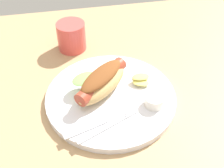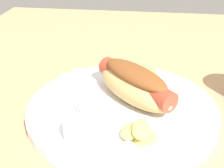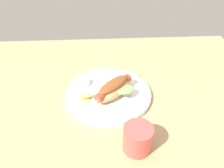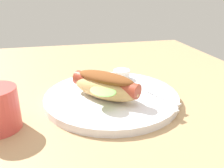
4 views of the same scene
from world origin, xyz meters
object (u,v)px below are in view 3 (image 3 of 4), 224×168
(hot_dog, at_px, (115,88))
(chips_pile, at_px, (85,97))
(plate, at_px, (108,93))
(fork, at_px, (114,76))
(sauce_ramekin, at_px, (83,82))
(knife, at_px, (119,78))
(drinking_cup, at_px, (138,138))

(hot_dog, height_order, chips_pile, hot_dog)
(plate, bearing_deg, fork, -106.93)
(plate, height_order, fork, fork)
(plate, distance_m, sauce_ramekin, 0.10)
(hot_dog, relative_size, knife, 1.08)
(sauce_ramekin, distance_m, drinking_cup, 0.31)
(fork, distance_m, drinking_cup, 0.32)
(fork, bearing_deg, hot_dog, 62.15)
(knife, distance_m, drinking_cup, 0.31)
(plate, relative_size, hot_dog, 1.91)
(plate, bearing_deg, sauce_ramekin, -27.05)
(hot_dog, bearing_deg, chips_pile, -36.32)
(chips_pile, distance_m, drinking_cup, 0.24)
(drinking_cup, bearing_deg, fork, -82.65)
(fork, bearing_deg, chips_pile, 24.77)
(hot_dog, bearing_deg, drinking_cup, 58.81)
(fork, height_order, chips_pile, chips_pile)
(hot_dog, relative_size, drinking_cup, 1.99)
(hot_dog, bearing_deg, plate, -89.30)
(hot_dog, xyz_separation_m, sauce_ramekin, (0.11, -0.07, -0.02))
(sauce_ramekin, relative_size, drinking_cup, 0.54)
(hot_dog, bearing_deg, knife, -148.84)
(hot_dog, height_order, knife, hot_dog)
(sauce_ramekin, relative_size, fork, 0.31)
(plate, relative_size, knife, 2.07)
(knife, relative_size, chips_pile, 2.58)
(chips_pile, bearing_deg, sauce_ramekin, -83.13)
(fork, distance_m, chips_pile, 0.16)
(plate, height_order, drinking_cup, drinking_cup)
(hot_dog, distance_m, fork, 0.11)
(plate, xyz_separation_m, chips_pile, (0.08, 0.03, 0.02))
(plate, relative_size, drinking_cup, 3.80)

